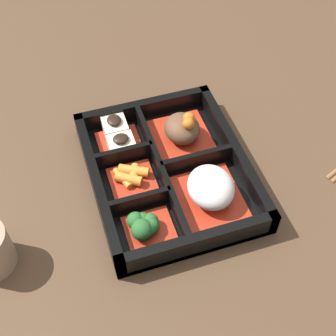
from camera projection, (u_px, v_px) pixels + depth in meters
name	position (u px, v px, depth m)	size (l,w,h in m)	color
ground_plane	(168.00, 178.00, 0.72)	(3.00, 3.00, 0.00)	#4C3523
bento_base	(168.00, 176.00, 0.72)	(0.28, 0.23, 0.01)	black
bento_rim	(166.00, 170.00, 0.71)	(0.28, 0.23, 0.04)	black
bowl_stew	(182.00, 130.00, 0.74)	(0.10, 0.09, 0.06)	#B22D19
bowl_rice	(211.00, 189.00, 0.67)	(0.10, 0.09, 0.05)	#B22D19
bowl_tofu	(118.00, 137.00, 0.74)	(0.08, 0.07, 0.04)	#B22D19
bowl_carrots	(132.00, 178.00, 0.70)	(0.07, 0.07, 0.02)	#B22D19
bowl_greens	(145.00, 226.00, 0.64)	(0.06, 0.07, 0.04)	#B22D19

